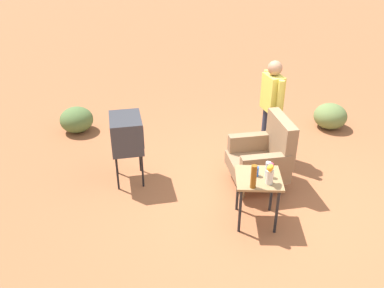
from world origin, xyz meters
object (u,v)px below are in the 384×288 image
(side_table, at_px, (258,184))
(person_standing, at_px, (271,105))
(tv_on_stand, at_px, (127,133))
(flower_vase, at_px, (270,173))
(soda_can_blue, at_px, (256,171))
(bottle_short_clear, at_px, (268,169))
(armchair, at_px, (264,155))
(bottle_tall_amber, at_px, (254,177))

(side_table, relative_size, person_standing, 0.41)
(tv_on_stand, distance_m, flower_vase, 2.16)
(side_table, xyz_separation_m, soda_can_blue, (-0.03, -0.03, 0.16))
(person_standing, xyz_separation_m, soda_can_blue, (1.60, -0.38, -0.20))
(bottle_short_clear, bearing_deg, person_standing, 171.40)
(side_table, height_order, bottle_short_clear, bottle_short_clear)
(person_standing, bearing_deg, flower_vase, -7.81)
(side_table, relative_size, flower_vase, 2.54)
(tv_on_stand, xyz_separation_m, bottle_short_clear, (0.88, 1.89, -0.01))
(side_table, relative_size, soda_can_blue, 5.52)
(tv_on_stand, distance_m, bottle_short_clear, 2.09)
(armchair, xyz_separation_m, bottle_short_clear, (0.82, -0.08, 0.28))
(side_table, height_order, flower_vase, flower_vase)
(flower_vase, bearing_deg, armchair, 175.43)
(side_table, relative_size, tv_on_stand, 0.65)
(person_standing, height_order, bottle_short_clear, person_standing)
(armchair, distance_m, tv_on_stand, 1.99)
(bottle_tall_amber, relative_size, soda_can_blue, 2.46)
(armchair, height_order, soda_can_blue, armchair)
(armchair, xyz_separation_m, soda_can_blue, (0.81, -0.22, 0.24))
(person_standing, bearing_deg, tv_on_stand, -70.94)
(armchair, bearing_deg, bottle_short_clear, -5.52)
(armchair, xyz_separation_m, side_table, (0.84, -0.19, 0.07))
(side_table, distance_m, bottle_tall_amber, 0.35)
(tv_on_stand, bearing_deg, person_standing, 109.06)
(side_table, distance_m, tv_on_stand, 2.01)
(armchair, xyz_separation_m, bottle_tall_amber, (1.07, -0.28, 0.33))
(person_standing, distance_m, flower_vase, 1.79)
(armchair, bearing_deg, flower_vase, -4.57)
(bottle_short_clear, bearing_deg, tv_on_stand, -114.83)
(person_standing, bearing_deg, bottle_short_clear, -8.60)
(tv_on_stand, xyz_separation_m, flower_vase, (1.03, 1.89, 0.04))
(flower_vase, bearing_deg, person_standing, 172.19)
(armchair, distance_m, bottle_tall_amber, 1.15)
(armchair, relative_size, bottle_tall_amber, 3.53)
(soda_can_blue, bearing_deg, tv_on_stand, -116.31)
(tv_on_stand, bearing_deg, bottle_tall_amber, 56.41)
(soda_can_blue, distance_m, flower_vase, 0.23)
(armchair, relative_size, side_table, 1.57)
(side_table, bearing_deg, tv_on_stand, -116.77)
(side_table, bearing_deg, flower_vase, 39.21)
(armchair, relative_size, tv_on_stand, 1.03)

